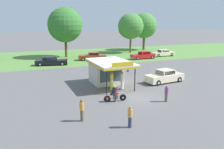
% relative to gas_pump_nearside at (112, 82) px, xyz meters
% --- Properties ---
extents(ground_plane, '(300.00, 300.00, 0.00)m').
position_rel_gas_pump_nearside_xyz_m(ground_plane, '(1.53, -3.08, -0.97)').
color(ground_plane, '#5B5959').
extents(grass_verge_strip, '(120.00, 24.00, 0.01)m').
position_rel_gas_pump_nearside_xyz_m(grass_verge_strip, '(1.53, 26.92, -0.97)').
color(grass_verge_strip, '#56843D').
rests_on(grass_verge_strip, ground).
extents(service_station_kiosk, '(4.14, 6.81, 3.36)m').
position_rel_gas_pump_nearside_xyz_m(service_station_kiosk, '(0.62, 3.01, 0.72)').
color(service_station_kiosk, beige).
rests_on(service_station_kiosk, ground).
extents(gas_pump_nearside, '(0.44, 0.44, 2.12)m').
position_rel_gas_pump_nearside_xyz_m(gas_pump_nearside, '(0.00, 0.00, 0.00)').
color(gas_pump_nearside, slate).
rests_on(gas_pump_nearside, ground).
extents(gas_pump_offside, '(0.44, 0.44, 2.02)m').
position_rel_gas_pump_nearside_xyz_m(gas_pump_offside, '(1.24, -0.00, -0.05)').
color(gas_pump_offside, slate).
rests_on(gas_pump_offside, ground).
extents(motorcycle_with_rider, '(2.19, 0.70, 1.58)m').
position_rel_gas_pump_nearside_xyz_m(motorcycle_with_rider, '(-1.07, -3.37, -0.32)').
color(motorcycle_with_rider, black).
rests_on(motorcycle_with_rider, ground).
extents(featured_classic_sedan, '(5.28, 2.47, 1.60)m').
position_rel_gas_pump_nearside_xyz_m(featured_classic_sedan, '(7.43, 0.93, -0.26)').
color(featured_classic_sedan, beige).
rests_on(featured_classic_sedan, ground).
extents(parked_car_back_row_far_right, '(5.72, 3.11, 1.53)m').
position_rel_gas_pump_nearside_xyz_m(parked_car_back_row_far_right, '(4.31, 20.57, -0.28)').
color(parked_car_back_row_far_right, '#993819').
rests_on(parked_car_back_row_far_right, ground).
extents(parked_car_back_row_right, '(5.21, 1.94, 1.46)m').
position_rel_gas_pump_nearside_xyz_m(parked_car_back_row_right, '(14.26, 18.29, -0.31)').
color(parked_car_back_row_right, red).
rests_on(parked_car_back_row_right, ground).
extents(parked_car_back_row_centre_left, '(5.24, 2.03, 1.40)m').
position_rel_gas_pump_nearside_xyz_m(parked_car_back_row_centre_left, '(20.09, 19.90, -0.33)').
color(parked_car_back_row_centre_left, beige).
rests_on(parked_car_back_row_centre_left, ground).
extents(parked_car_second_row_spare, '(5.81, 2.89, 1.45)m').
position_rel_gas_pump_nearside_xyz_m(parked_car_second_row_spare, '(-3.91, 18.10, -0.30)').
color(parked_car_second_row_spare, black).
rests_on(parked_car_second_row_spare, ground).
extents(bystander_strolling_foreground, '(0.34, 0.34, 1.73)m').
position_rel_gas_pump_nearside_xyz_m(bystander_strolling_foreground, '(-5.10, -6.53, -0.06)').
color(bystander_strolling_foreground, brown).
rests_on(bystander_strolling_foreground, ground).
extents(bystander_chatting_near_pumps, '(0.34, 0.34, 1.60)m').
position_rel_gas_pump_nearside_xyz_m(bystander_chatting_near_pumps, '(3.41, -5.24, -0.13)').
color(bystander_chatting_near_pumps, brown).
rests_on(bystander_chatting_near_pumps, ground).
extents(bystander_leaning_by_kiosk, '(0.34, 0.34, 1.53)m').
position_rel_gas_pump_nearside_xyz_m(bystander_leaning_by_kiosk, '(6.02, 8.28, -0.16)').
color(bystander_leaning_by_kiosk, brown).
rests_on(bystander_leaning_by_kiosk, ground).
extents(bystander_standing_back_lot, '(0.34, 0.34, 1.60)m').
position_rel_gas_pump_nearside_xyz_m(bystander_standing_back_lot, '(-2.22, -8.90, -0.13)').
color(bystander_standing_back_lot, '#2D3351').
rests_on(bystander_standing_back_lot, ground).
extents(tree_oak_left, '(6.04, 6.04, 9.25)m').
position_rel_gas_pump_nearside_xyz_m(tree_oak_left, '(15.90, 27.81, 5.13)').
color(tree_oak_left, brown).
rests_on(tree_oak_left, ground).
extents(tree_oak_far_right, '(7.13, 7.13, 10.21)m').
position_rel_gas_pump_nearside_xyz_m(tree_oak_far_right, '(0.36, 26.40, 5.66)').
color(tree_oak_far_right, brown).
rests_on(tree_oak_far_right, ground).
extents(tree_oak_distant_spare, '(6.47, 6.47, 9.48)m').
position_rel_gas_pump_nearside_xyz_m(tree_oak_distant_spare, '(22.08, 31.80, 5.08)').
color(tree_oak_distant_spare, brown).
rests_on(tree_oak_distant_spare, ground).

